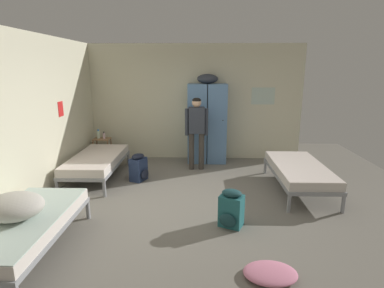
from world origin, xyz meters
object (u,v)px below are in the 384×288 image
at_px(bed_left_front, 24,225).
at_px(clothes_pile_pink, 270,273).
at_px(backpack_teal, 231,209).
at_px(water_bottle, 98,134).
at_px(backpack_navy, 139,168).
at_px(bed_right, 299,170).
at_px(lotion_bottle, 104,136).
at_px(bed_left_rear, 97,160).
at_px(shelf_unit, 102,148).
at_px(bedding_heap, 14,206).
at_px(locker_bank, 207,122).
at_px(person_traveler, 197,127).

xyz_separation_m(bed_left_front, clothes_pile_pink, (2.87, -0.35, -0.33)).
distance_m(backpack_teal, clothes_pile_pink, 1.18).
bearing_deg(water_bottle, clothes_pile_pink, -52.53).
height_order(bed_left_front, backpack_navy, backpack_navy).
relative_size(bed_right, lotion_bottle, 11.15).
relative_size(water_bottle, lotion_bottle, 1.27).
height_order(bed_left_rear, lotion_bottle, lotion_bottle).
bearing_deg(bed_right, backpack_navy, 172.30).
bearing_deg(backpack_teal, backpack_navy, 133.02).
bearing_deg(backpack_navy, bed_left_front, -108.82).
xyz_separation_m(shelf_unit, bedding_heap, (0.18, -3.83, 0.29)).
height_order(lotion_bottle, backpack_navy, lotion_bottle).
relative_size(locker_bank, lotion_bottle, 12.14).
height_order(locker_bank, bed_left_front, locker_bank).
distance_m(bed_right, bed_left_rear, 3.95).
distance_m(shelf_unit, bed_left_front, 3.81).
distance_m(locker_bank, backpack_teal, 3.23).
height_order(water_bottle, clothes_pile_pink, water_bottle).
height_order(person_traveler, clothes_pile_pink, person_traveler).
xyz_separation_m(bed_left_front, backpack_navy, (0.87, 2.55, -0.12)).
xyz_separation_m(bed_right, backpack_navy, (-3.04, 0.41, -0.12)).
bearing_deg(bedding_heap, bed_left_front, 21.94).
bearing_deg(bed_left_front, shelf_unit, 93.76).
bearing_deg(backpack_teal, locker_bank, 95.31).
height_order(bed_right, bedding_heap, bedding_heap).
xyz_separation_m(locker_bank, backpack_navy, (-1.38, -1.35, -0.71)).
xyz_separation_m(shelf_unit, bed_right, (4.16, -1.66, 0.04)).
relative_size(lotion_bottle, clothes_pile_pink, 0.29).
bearing_deg(bedding_heap, clothes_pile_pink, -6.28).
relative_size(locker_bank, backpack_teal, 3.76).
bearing_deg(bed_right, bed_left_front, -151.33).
bearing_deg(bed_left_front, water_bottle, 94.93).
bearing_deg(lotion_bottle, clothes_pile_pink, -53.46).
bearing_deg(water_bottle, bedding_heap, -86.12).
relative_size(locker_bank, bed_right, 1.09).
relative_size(locker_bank, shelf_unit, 3.63).
height_order(shelf_unit, bed_left_rear, shelf_unit).
xyz_separation_m(bed_right, bedding_heap, (-3.98, -2.17, 0.26)).
bearing_deg(locker_bank, backpack_teal, -84.69).
relative_size(bed_right, bed_left_rear, 1.00).
bearing_deg(bedding_heap, bed_left_rear, 88.53).
bearing_deg(locker_bank, bed_left_rear, -150.90).
bearing_deg(person_traveler, lotion_bottle, 167.91).
xyz_separation_m(bed_left_front, water_bottle, (-0.33, 3.82, 0.29)).
distance_m(shelf_unit, person_traveler, 2.40).
distance_m(water_bottle, clothes_pile_pink, 5.30).
xyz_separation_m(bedding_heap, lotion_bottle, (-0.11, 3.79, 0.01)).
height_order(bed_left_front, clothes_pile_pink, bed_left_front).
xyz_separation_m(water_bottle, backpack_navy, (1.20, -1.27, -0.41)).
relative_size(locker_bank, clothes_pile_pink, 3.52).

